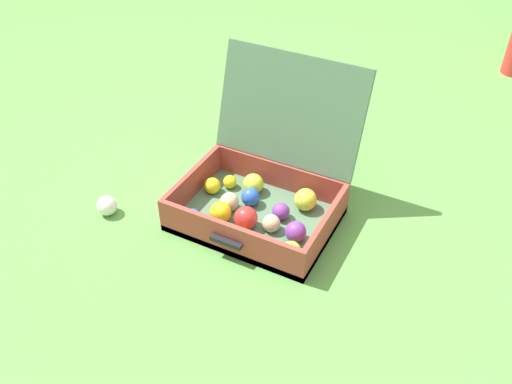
# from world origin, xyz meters

# --- Properties ---
(ground_plane) EXTENTS (16.00, 16.00, 0.00)m
(ground_plane) POSITION_xyz_m (0.00, 0.00, 0.00)
(ground_plane) COLOR #569342
(open_suitcase) EXTENTS (0.53, 0.54, 0.50)m
(open_suitcase) POSITION_xyz_m (0.02, 0.08, 0.11)
(open_suitcase) COLOR #4C7051
(open_suitcase) RESTS_ON ground
(stray_ball_on_grass) EXTENTS (0.07, 0.07, 0.07)m
(stray_ball_on_grass) POSITION_xyz_m (-0.47, -0.19, 0.04)
(stray_ball_on_grass) COLOR white
(stray_ball_on_grass) RESTS_ON ground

